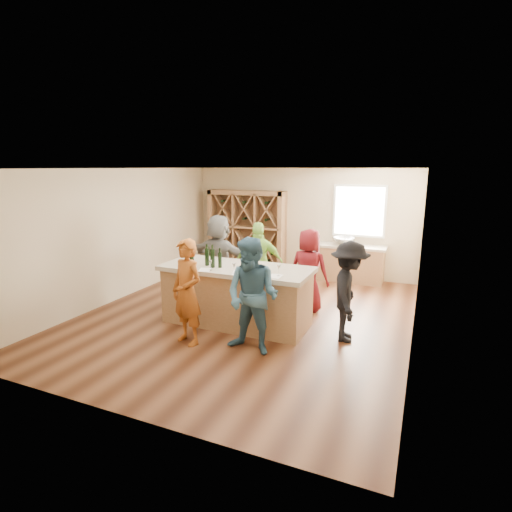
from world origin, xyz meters
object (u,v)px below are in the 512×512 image
at_px(wine_bottle_d, 213,258).
at_px(wine_bottle_e, 220,260).
at_px(person_far_mid, 259,263).
at_px(person_far_left, 219,256).
at_px(person_server, 349,292).
at_px(sink, 344,241).
at_px(wine_rack, 247,231).
at_px(person_near_left, 187,292).
at_px(wine_bottle_b, 192,257).
at_px(wine_bottle_a, 189,256).
at_px(wine_bottle_c, 207,257).
at_px(tasting_counter_base, 237,297).
at_px(person_near_right, 253,296).
at_px(person_far_right, 309,270).

relative_size(wine_bottle_d, wine_bottle_e, 1.22).
xyz_separation_m(wine_bottle_d, wine_bottle_e, (0.12, 0.04, -0.03)).
height_order(person_far_mid, person_far_left, person_far_left).
bearing_deg(person_server, sink, 3.15).
xyz_separation_m(wine_rack, sink, (2.70, -0.07, -0.09)).
bearing_deg(sink, person_near_left, -108.50).
bearing_deg(person_near_left, wine_bottle_b, 135.32).
bearing_deg(person_near_left, person_far_left, 124.92).
xyz_separation_m(wine_bottle_a, wine_bottle_c, (0.38, 0.01, 0.02)).
relative_size(tasting_counter_base, person_far_left, 1.42).
bearing_deg(sink, person_near_right, -95.92).
bearing_deg(sink, person_far_left, -133.58).
bearing_deg(wine_bottle_d, wine_rack, 106.06).
bearing_deg(wine_bottle_e, person_far_left, 119.09).
relative_size(person_near_left, person_far_mid, 1.00).
bearing_deg(wine_rack, wine_bottle_a, -81.27).
relative_size(wine_bottle_b, wine_bottle_d, 0.96).
relative_size(wine_rack, sink, 4.06).
xyz_separation_m(wine_bottle_c, person_near_left, (0.16, -0.92, -0.37)).
relative_size(wine_bottle_a, person_near_left, 0.15).
relative_size(wine_bottle_b, person_far_left, 0.18).
distance_m(wine_bottle_a, wine_bottle_c, 0.38).
relative_size(wine_bottle_a, person_far_right, 0.16).
bearing_deg(wine_bottle_e, wine_rack, 107.90).
distance_m(wine_bottle_a, wine_bottle_d, 0.55).
height_order(sink, wine_bottle_c, wine_bottle_c).
height_order(wine_bottle_d, person_far_left, person_far_left).
height_order(wine_bottle_b, person_near_left, person_near_left).
xyz_separation_m(wine_rack, wine_bottle_d, (1.13, -3.94, 0.15)).
distance_m(wine_rack, person_near_right, 5.17).
distance_m(wine_rack, wine_bottle_d, 4.10).
distance_m(wine_bottle_b, wine_bottle_c, 0.27).
height_order(wine_bottle_b, person_near_right, person_near_right).
xyz_separation_m(sink, person_far_left, (-2.25, -2.37, -0.10)).
relative_size(wine_bottle_b, wine_bottle_c, 1.01).
xyz_separation_m(wine_bottle_d, person_near_right, (1.09, -0.72, -0.34)).
relative_size(person_near_right, person_far_left, 0.99).
bearing_deg(person_far_mid, wine_bottle_d, 60.96).
height_order(wine_bottle_b, person_server, person_server).
distance_m(wine_bottle_c, wine_bottle_e, 0.29).
height_order(wine_bottle_c, person_server, person_server).
bearing_deg(person_server, wine_rack, 34.45).
xyz_separation_m(wine_bottle_c, person_far_left, (-0.52, 1.41, -0.32)).
distance_m(tasting_counter_base, person_far_mid, 1.29).
distance_m(person_near_left, person_far_right, 2.64).
bearing_deg(person_far_left, person_near_left, 116.01).
bearing_deg(wine_bottle_b, wine_bottle_d, 6.78).
bearing_deg(wine_bottle_d, person_near_right, -33.56).
relative_size(wine_bottle_c, person_far_left, 0.17).
relative_size(person_near_right, person_server, 1.08).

